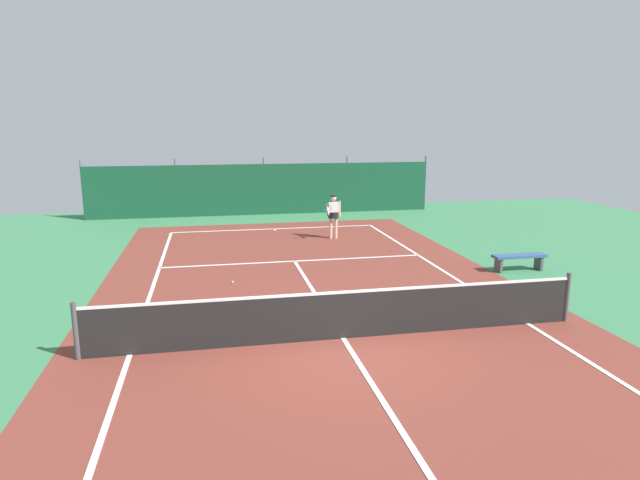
{
  "coord_description": "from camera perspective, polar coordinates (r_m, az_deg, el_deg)",
  "views": [
    {
      "loc": [
        -2.49,
        -9.98,
        4.23
      ],
      "look_at": [
        0.59,
        5.29,
        0.9
      ],
      "focal_mm": 30.46,
      "sensor_mm": 36.0,
      "label": 1
    }
  ],
  "objects": [
    {
      "name": "parked_car",
      "position": [
        29.48,
        -3.56,
        5.44
      ],
      "size": [
        2.1,
        4.25,
        1.68
      ],
      "rotation": [
        0.0,
        0.0,
        3.12
      ],
      "color": "maroon",
      "rests_on": "ground"
    },
    {
      "name": "court_surface",
      "position": [
        11.13,
        2.44,
        -10.28
      ],
      "size": [
        11.02,
        26.6,
        0.01
      ],
      "color": "brown",
      "rests_on": "ground"
    },
    {
      "name": "ground_plane",
      "position": [
        11.13,
        2.44,
        -10.3
      ],
      "size": [
        36.0,
        36.0,
        0.0
      ],
      "primitive_type": "plane",
      "color": "#387A4C"
    },
    {
      "name": "tennis_player",
      "position": [
        20.36,
        1.4,
        2.82
      ],
      "size": [
        0.75,
        0.73,
        1.64
      ],
      "rotation": [
        0.0,
        0.0,
        3.05
      ],
      "color": "#D8AD8C",
      "rests_on": "ground"
    },
    {
      "name": "back_fence",
      "position": [
        26.54,
        -5.94,
        4.28
      ],
      "size": [
        16.3,
        0.98,
        2.7
      ],
      "color": "#14472D",
      "rests_on": "ground"
    },
    {
      "name": "tennis_net",
      "position": [
        10.94,
        2.46,
        -7.82
      ],
      "size": [
        10.12,
        0.1,
        1.1
      ],
      "color": "black",
      "rests_on": "ground"
    },
    {
      "name": "tennis_ball_near_player",
      "position": [
        14.96,
        -9.19,
        -4.39
      ],
      "size": [
        0.07,
        0.07,
        0.07
      ],
      "primitive_type": "sphere",
      "color": "#CCDB33",
      "rests_on": "ground"
    },
    {
      "name": "courtside_bench",
      "position": [
        16.98,
        20.19,
        -1.82
      ],
      "size": [
        1.6,
        0.4,
        0.49
      ],
      "color": "#335184",
      "rests_on": "ground"
    }
  ]
}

